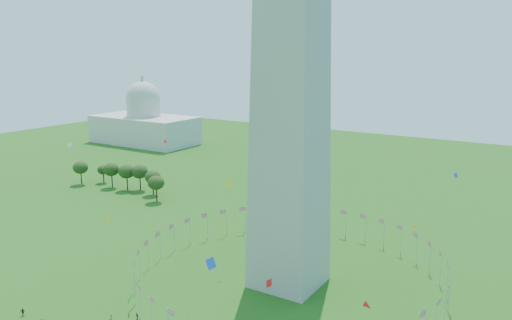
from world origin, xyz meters
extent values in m
cylinder|color=silver|center=(40.00, 50.00, 4.50)|extent=(0.24, 0.24, 9.00)
cylinder|color=silver|center=(39.39, 56.95, 4.50)|extent=(0.24, 0.24, 9.00)
cylinder|color=silver|center=(37.59, 63.68, 4.50)|extent=(0.24, 0.24, 9.00)
cylinder|color=silver|center=(34.64, 70.00, 4.50)|extent=(0.24, 0.24, 9.00)
cylinder|color=silver|center=(30.64, 75.71, 4.50)|extent=(0.24, 0.24, 9.00)
cylinder|color=silver|center=(25.71, 80.64, 4.50)|extent=(0.24, 0.24, 9.00)
cylinder|color=silver|center=(20.00, 84.64, 4.50)|extent=(0.24, 0.24, 9.00)
cylinder|color=silver|center=(13.68, 87.59, 4.50)|extent=(0.24, 0.24, 9.00)
cylinder|color=silver|center=(6.95, 89.39, 4.50)|extent=(0.24, 0.24, 9.00)
cylinder|color=silver|center=(0.00, 90.00, 4.50)|extent=(0.24, 0.24, 9.00)
cylinder|color=silver|center=(-6.95, 89.39, 4.50)|extent=(0.24, 0.24, 9.00)
cylinder|color=silver|center=(-13.68, 87.59, 4.50)|extent=(0.24, 0.24, 9.00)
cylinder|color=silver|center=(-20.00, 84.64, 4.50)|extent=(0.24, 0.24, 9.00)
cylinder|color=silver|center=(-25.71, 80.64, 4.50)|extent=(0.24, 0.24, 9.00)
cylinder|color=silver|center=(-30.64, 75.71, 4.50)|extent=(0.24, 0.24, 9.00)
cylinder|color=silver|center=(-34.64, 70.00, 4.50)|extent=(0.24, 0.24, 9.00)
cylinder|color=silver|center=(-37.59, 63.68, 4.50)|extent=(0.24, 0.24, 9.00)
cylinder|color=silver|center=(-39.39, 56.95, 4.50)|extent=(0.24, 0.24, 9.00)
cylinder|color=silver|center=(-40.00, 50.00, 4.50)|extent=(0.24, 0.24, 9.00)
cylinder|color=silver|center=(-39.39, 43.05, 4.50)|extent=(0.24, 0.24, 9.00)
cylinder|color=silver|center=(-37.59, 36.32, 4.50)|extent=(0.24, 0.24, 9.00)
cylinder|color=silver|center=(-34.64, 30.00, 4.50)|extent=(0.24, 0.24, 9.00)
cylinder|color=silver|center=(-30.64, 24.29, 4.50)|extent=(0.24, 0.24, 9.00)
cylinder|color=silver|center=(-25.71, 19.36, 4.50)|extent=(0.24, 0.24, 9.00)
cylinder|color=silver|center=(-20.00, 15.36, 4.50)|extent=(0.24, 0.24, 9.00)
cylinder|color=silver|center=(-13.68, 12.41, 4.50)|extent=(0.24, 0.24, 9.00)
cylinder|color=silver|center=(39.39, 43.05, 4.50)|extent=(0.24, 0.24, 9.00)
imported|color=gray|center=(-25.89, 11.94, 0.83)|extent=(0.68, 0.52, 1.65)
imported|color=#301848|center=(-20.55, 14.84, 0.79)|extent=(0.96, 0.88, 1.59)
imported|color=#242424|center=(-44.30, 1.75, 1.00)|extent=(1.24, 1.39, 2.01)
plane|color=red|center=(30.32, 24.60, 13.98)|extent=(2.07, 0.95, 2.19)
plane|color=blue|center=(21.08, -10.76, 33.60)|extent=(0.86, 1.62, 1.78)
plane|color=white|center=(-45.48, 19.25, 37.77)|extent=(0.63, 1.65, 1.53)
plane|color=red|center=(-51.11, 59.84, 31.90)|extent=(0.52, 1.81, 1.73)
plane|color=yellow|center=(-17.73, 45.23, 11.06)|extent=(1.05, 0.64, 1.23)
plane|color=yellow|center=(-1.97, 26.01, 32.38)|extent=(1.84, 0.30, 1.82)
plane|color=blue|center=(41.33, 40.62, 37.21)|extent=(0.72, 0.89, 1.11)
plane|color=red|center=(26.94, 21.09, 13.61)|extent=(0.66, 1.33, 1.48)
plane|color=red|center=(7.13, 27.80, 10.96)|extent=(1.24, 1.61, 1.93)
plane|color=yellow|center=(-57.76, 40.06, 10.24)|extent=(0.34, 1.80, 1.81)
plane|color=orange|center=(33.33, 43.61, 24.17)|extent=(1.06, 0.77, 0.97)
ellipsoid|color=#30501A|center=(-129.21, 87.07, 5.34)|extent=(6.83, 6.83, 10.68)
ellipsoid|color=#30501A|center=(-122.85, 94.67, 4.14)|extent=(5.30, 5.30, 8.28)
ellipsoid|color=#30501A|center=(-113.10, 91.07, 5.56)|extent=(7.12, 7.12, 11.13)
ellipsoid|color=#30501A|center=(-104.02, 91.62, 5.64)|extent=(7.22, 7.22, 11.28)
ellipsoid|color=#30501A|center=(-98.88, 94.41, 5.69)|extent=(7.29, 7.29, 11.39)
ellipsoid|color=#30501A|center=(-89.01, 92.21, 5.23)|extent=(6.70, 6.70, 10.46)
ellipsoid|color=#30501A|center=(-80.81, 85.62, 5.33)|extent=(6.83, 6.83, 10.67)
camera|label=1|loc=(58.34, -58.91, 60.81)|focal=35.00mm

